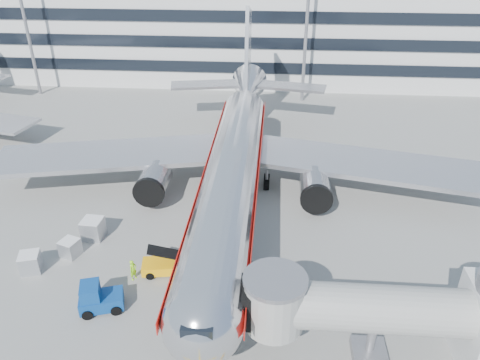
# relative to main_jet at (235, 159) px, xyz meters

# --- Properties ---
(ground) EXTENTS (180.00, 180.00, 0.00)m
(ground) POSITION_rel_main_jet_xyz_m (0.00, -11.72, -4.23)
(ground) COLOR gray
(ground) RESTS_ON ground
(lead_in_line) EXTENTS (0.25, 70.00, 0.01)m
(lead_in_line) POSITION_rel_main_jet_xyz_m (0.00, -1.72, -4.23)
(lead_in_line) COLOR yellow
(lead_in_line) RESTS_ON ground
(main_jet) EXTENTS (50.95, 48.70, 16.06)m
(main_jet) POSITION_rel_main_jet_xyz_m (0.00, 0.00, 0.00)
(main_jet) COLOR silver
(main_jet) RESTS_ON ground
(jet_bridge) EXTENTS (17.80, 4.50, 7.00)m
(jet_bridge) POSITION_rel_main_jet_xyz_m (12.18, -19.72, -0.36)
(jet_bridge) COLOR silver
(jet_bridge) RESTS_ON ground
(terminal) EXTENTS (150.00, 24.25, 15.60)m
(terminal) POSITION_rel_main_jet_xyz_m (0.00, 46.23, 3.57)
(terminal) COLOR silver
(terminal) RESTS_ON ground
(light_mast_centre) EXTENTS (2.40, 1.20, 25.45)m
(light_mast_centre) POSITION_rel_main_jet_xyz_m (8.00, 30.28, 10.64)
(light_mast_centre) COLOR gray
(light_mast_centre) RESTS_ON ground
(belt_loader) EXTENTS (5.21, 2.49, 2.44)m
(belt_loader) POSITION_rel_main_jet_xyz_m (-4.00, -12.34, -3.54)
(belt_loader) COLOR #FFAD0A
(belt_loader) RESTS_ON ground
(baggage_tug) EXTENTS (3.50, 2.73, 2.34)m
(baggage_tug) POSITION_rel_main_jet_xyz_m (-8.52, -16.90, -3.22)
(baggage_tug) COLOR navy
(baggage_tug) RESTS_ON ground
(cargo_container_left) EXTENTS (1.93, 1.93, 1.65)m
(cargo_container_left) POSITION_rel_main_jet_xyz_m (-15.51, -13.12, -3.41)
(cargo_container_left) COLOR #ADB0B5
(cargo_container_left) RESTS_ON ground
(cargo_container_right) EXTENTS (1.86, 1.86, 1.85)m
(cargo_container_right) POSITION_rel_main_jet_xyz_m (-12.05, -8.21, -3.30)
(cargo_container_right) COLOR #ADB0B5
(cargo_container_right) RESTS_ON ground
(cargo_container_front) EXTENTS (1.81, 1.81, 1.51)m
(cargo_container_front) POSITION_rel_main_jet_xyz_m (-13.11, -10.90, -3.47)
(cargo_container_front) COLOR #ADB0B5
(cargo_container_front) RESTS_ON ground
(ramp_worker) EXTENTS (0.69, 0.78, 1.79)m
(ramp_worker) POSITION_rel_main_jet_xyz_m (-6.92, -13.45, -3.34)
(ramp_worker) COLOR #A2FF1A
(ramp_worker) RESTS_ON ground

